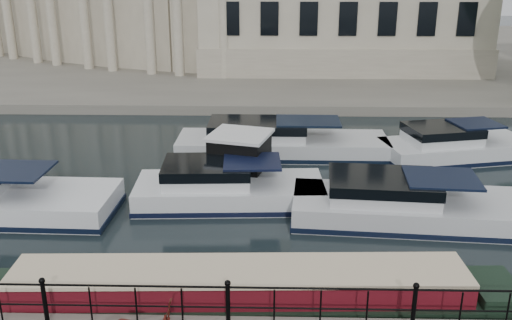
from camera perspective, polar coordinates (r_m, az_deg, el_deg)
The scene contains 6 objects.
ground_plane at distance 15.24m, azimuth -2.12°, elevation -13.24°, with size 160.00×160.00×0.00m, color black.
far_bank at distance 52.42m, azimuth 0.47°, elevation 10.63°, with size 120.00×42.00×0.55m, color #6B665B.
railing at distance 12.70m, azimuth -2.82°, elevation -14.13°, with size 24.14×0.14×1.22m.
narrowboat at distance 14.37m, azimuth -1.67°, elevation -13.70°, with size 13.83×2.32×1.51m.
harbour_hut at distance 21.62m, azimuth -1.61°, elevation -0.25°, with size 3.47×3.13×2.18m.
cabin_cruisers at distance 21.69m, azimuth -0.24°, elevation -1.83°, with size 26.25×10.16×1.99m.
Camera 1 is at (0.87, -12.81, 8.20)m, focal length 40.00 mm.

